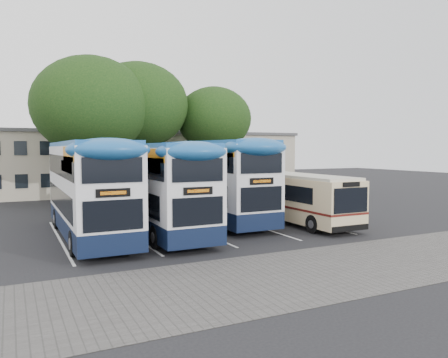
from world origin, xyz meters
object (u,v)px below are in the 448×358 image
bus_dd_mid (157,184)px  bus_single (293,195)px  tree_left (91,106)px  tree_mid (138,106)px  tree_right (214,119)px  bus_dd_left (89,185)px  lamp_post (228,142)px  bus_dd_right (212,177)px

bus_dd_mid → bus_single: 8.49m
tree_left → tree_mid: size_ratio=0.99×
tree_right → bus_dd_left: size_ratio=0.87×
tree_mid → lamp_post: bearing=6.4°
tree_left → tree_mid: tree_mid is taller
tree_right → bus_dd_right: size_ratio=0.85×
bus_dd_mid → bus_dd_right: (4.28, 2.29, 0.11)m
bus_dd_left → bus_dd_right: bearing=14.5°
tree_left → bus_dd_right: (5.45, -10.60, -5.04)m
lamp_post → bus_dd_mid: size_ratio=0.80×
tree_right → bus_dd_mid: 17.36m
lamp_post → tree_left: tree_left is taller
tree_mid → bus_single: tree_mid is taller
tree_right → bus_single: 15.19m
tree_right → bus_dd_mid: size_ratio=0.89×
lamp_post → bus_single: lamp_post is taller
tree_right → bus_dd_left: (-13.11, -13.38, -4.49)m
bus_dd_right → bus_dd_mid: bearing=-151.8°
bus_dd_mid → bus_dd_right: 4.86m
lamp_post → bus_dd_right: (-7.61, -13.04, -2.38)m
tree_left → bus_dd_mid: (1.16, -12.89, -5.16)m
bus_dd_left → bus_dd_right: 7.97m
bus_dd_mid → tree_mid: bearing=78.5°
tree_mid → bus_dd_left: bearing=-114.3°
lamp_post → tree_right: size_ratio=0.91×
bus_dd_mid → bus_dd_right: size_ratio=0.96×
lamp_post → tree_left: bearing=-169.4°
tree_right → bus_dd_mid: (-9.68, -13.68, -4.54)m
lamp_post → bus_dd_left: size_ratio=0.79×
bus_dd_right → bus_single: bus_dd_right is taller
tree_mid → bus_dd_mid: (-2.92, -14.33, -5.50)m
bus_dd_mid → bus_single: bearing=-2.9°
tree_right → bus_single: bearing=-95.1°
tree_left → bus_dd_left: size_ratio=1.01×
lamp_post → tree_right: tree_right is taller
bus_dd_right → bus_dd_left: bearing=-165.5°
tree_left → tree_right: bearing=4.2°
tree_mid → bus_single: size_ratio=1.19×
lamp_post → tree_right: 3.43m
tree_right → bus_dd_mid: bearing=-125.3°
bus_dd_left → bus_dd_right: bus_dd_right is taller
tree_left → bus_dd_left: bearing=-100.2°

